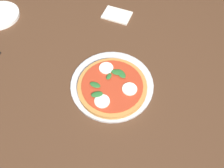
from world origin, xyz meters
TOP-DOWN VIEW (x-y plane):
  - ground_plane at (0.00, 0.00)m, footprint 6.00×6.00m
  - dining_table at (0.00, 0.00)m, footprint 1.26×1.02m
  - serving_tray at (0.07, -0.03)m, footprint 0.32×0.32m
  - pizza at (0.07, -0.05)m, footprint 0.26×0.26m
  - napkin at (0.07, 0.36)m, footprint 0.15×0.13m

SIDE VIEW (x-z plane):
  - ground_plane at x=0.00m, z-range 0.00..0.00m
  - dining_table at x=0.00m, z-range 0.27..1.02m
  - napkin at x=0.07m, z-range 0.75..0.76m
  - serving_tray at x=0.07m, z-range 0.75..0.76m
  - pizza at x=0.07m, z-range 0.76..0.79m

